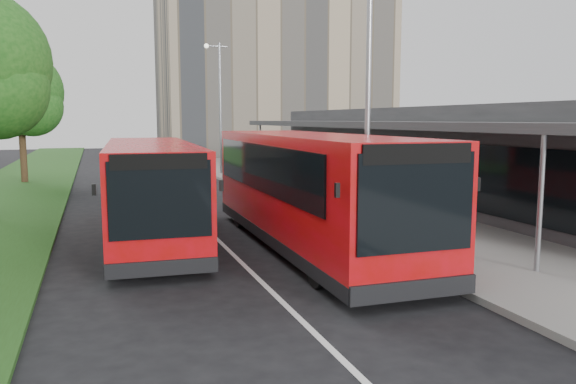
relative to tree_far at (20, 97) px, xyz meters
The scene contains 16 objects.
ground 22.68m from the tree_far, 71.58° to the right, with size 120.00×120.00×0.00m, color black.
pavement 13.85m from the tree_far, ahead, with size 5.00×80.00×0.15m, color gray.
grass_verge 4.76m from the tree_far, 89.30° to the right, with size 5.00×80.00×0.10m, color #214917.
lane_centre_line 10.38m from the tree_far, 40.79° to the right, with size 0.12×70.00×0.01m, color silver.
kerb_dashes 11.51m from the tree_far, 11.25° to the right, with size 0.12×56.00×0.01m.
office_block 29.98m from the tree_far, 44.91° to the left, with size 22.00×12.00×18.00m, color tan.
station_building 22.29m from the tree_far, 36.14° to the right, with size 7.70×26.00×4.00m.
tree_far is the anchor object (origin of this frame).
lamp_post_near 22.06m from the tree_far, 59.71° to the right, with size 1.44×0.28×8.00m.
lamp_post_far 11.17m from the tree_far, ahead, with size 1.44×0.28×8.00m.
bus_main 21.93m from the tree_far, 64.95° to the right, with size 2.98×11.01×3.10m.
bus_second 18.06m from the tree_far, 72.90° to the right, with size 3.06×10.10×2.82m.
litter_bin 17.31m from the tree_far, 44.43° to the right, with size 0.45×0.45×0.81m, color #3E2219.
bollard 13.18m from the tree_far, 12.49° to the right, with size 0.14×0.14×0.89m, color #D9D60B.
car_near 19.31m from the tree_far, 61.31° to the left, with size 1.36×3.37×1.15m, color #52170B.
car_far 24.96m from the tree_far, 76.06° to the left, with size 1.30×3.73×1.23m, color navy.
Camera 1 is at (-3.30, -12.69, 3.50)m, focal length 35.00 mm.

